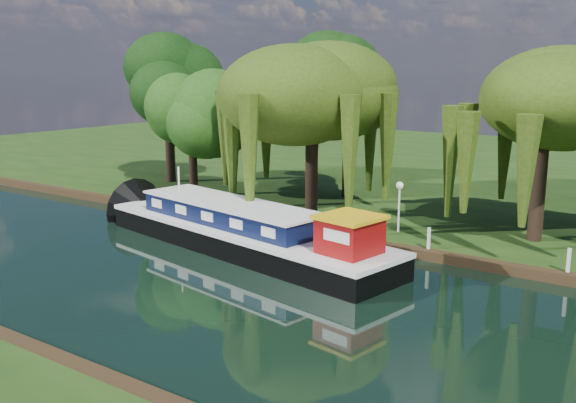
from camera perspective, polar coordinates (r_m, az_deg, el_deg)
The scene contains 11 objects.
ground at distance 24.68m, azimuth -1.92°, elevation -8.55°, with size 120.00×120.00×0.00m, color black.
far_bank at distance 54.96m, azimuth 19.79°, elevation 2.36°, with size 120.00×52.00×0.45m, color black.
dutch_barge at distance 30.72m, azimuth -3.88°, elevation -2.71°, with size 17.54×6.86×3.61m.
red_dinghy at distance 36.52m, azimuth -8.65°, elevation -1.92°, with size 1.99×2.79×0.58m, color maroon.
willow_left at distance 35.22m, azimuth 2.16°, elevation 9.26°, with size 7.55×7.55×9.04m.
willow_right at distance 32.20m, azimuth 21.82°, elevation 7.24°, with size 6.79×6.79×8.27m.
tree_far_left at distance 41.43m, azimuth -8.57°, elevation 7.81°, with size 4.83×4.83×7.78m.
tree_far_back at distance 46.95m, azimuth -10.63°, elevation 9.78°, with size 5.66×5.66×9.52m.
tree_far_mid at distance 40.76m, azimuth 5.44°, elevation 9.51°, with size 5.80×5.80×9.49m.
lamppost at distance 32.54m, azimuth 9.88°, elevation 0.72°, with size 0.36×0.36×2.56m.
mooring_posts at distance 31.45m, azimuth 6.51°, elevation -2.31°, with size 19.16×0.16×1.00m.
Camera 1 is at (13.87, -18.52, 8.58)m, focal length 40.00 mm.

